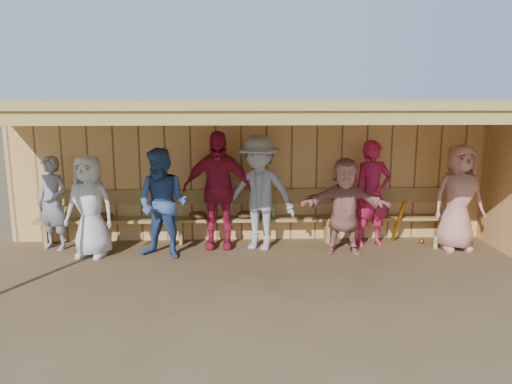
% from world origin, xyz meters
% --- Properties ---
extents(ground, '(90.00, 90.00, 0.00)m').
position_xyz_m(ground, '(0.00, 0.00, 0.00)').
color(ground, brown).
rests_on(ground, ground).
extents(player_a, '(0.68, 0.56, 1.59)m').
position_xyz_m(player_a, '(-3.39, 0.81, 0.79)').
color(player_a, gray).
rests_on(player_a, ground).
extents(player_b, '(0.90, 0.69, 1.65)m').
position_xyz_m(player_b, '(-2.66, 0.40, 0.83)').
color(player_b, silver).
rests_on(player_b, ground).
extents(player_c, '(1.03, 0.92, 1.76)m').
position_xyz_m(player_c, '(-1.48, 0.30, 0.88)').
color(player_c, '#33558D').
rests_on(player_c, ground).
extents(player_d, '(1.19, 0.53, 2.00)m').
position_xyz_m(player_d, '(-0.63, 0.81, 1.00)').
color(player_d, '#AD1B39').
rests_on(player_d, ground).
extents(player_e, '(1.42, 1.12, 1.93)m').
position_xyz_m(player_e, '(0.07, 0.69, 0.96)').
color(player_e, '#96989E').
rests_on(player_e, ground).
extents(player_f, '(1.51, 0.63, 1.59)m').
position_xyz_m(player_f, '(1.45, 0.41, 0.79)').
color(player_f, '#B77467').
rests_on(player_f, ground).
extents(player_g, '(0.74, 0.55, 1.82)m').
position_xyz_m(player_g, '(2.01, 0.81, 0.91)').
color(player_g, '#BD1E48').
rests_on(player_g, ground).
extents(player_h, '(0.92, 0.64, 1.78)m').
position_xyz_m(player_h, '(3.39, 0.52, 0.89)').
color(player_h, tan).
rests_on(player_h, ground).
extents(dugout_structure, '(8.80, 3.20, 2.50)m').
position_xyz_m(dugout_structure, '(0.39, 0.69, 1.69)').
color(dugout_structure, '#E4AE61').
rests_on(dugout_structure, ground).
extents(bench, '(7.60, 0.34, 0.93)m').
position_xyz_m(bench, '(0.00, 1.12, 0.53)').
color(bench, '#A88948').
rests_on(bench, ground).
extents(dugout_equipment, '(5.85, 0.62, 0.80)m').
position_xyz_m(dugout_equipment, '(-0.56, 0.99, 0.49)').
color(dugout_equipment, orange).
rests_on(dugout_equipment, ground).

